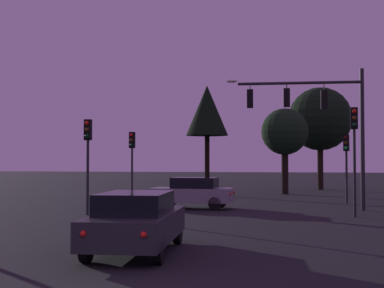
{
  "coord_description": "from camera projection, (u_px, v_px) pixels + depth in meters",
  "views": [
    {
      "loc": [
        2.74,
        -7.68,
        2.29
      ],
      "look_at": [
        -1.45,
        15.79,
        3.09
      ],
      "focal_mm": 49.57,
      "sensor_mm": 36.0,
      "label": 1
    }
  ],
  "objects": [
    {
      "name": "ground_plane",
      "position": [
        241.0,
        199.0,
        32.06
      ],
      "size": [
        168.0,
        168.0,
        0.0
      ],
      "primitive_type": "plane",
      "color": "black",
      "rests_on": "ground"
    },
    {
      "name": "traffic_signal_mast_arm",
      "position": [
        317.0,
        112.0,
        25.29
      ],
      "size": [
        6.53,
        0.6,
        6.71
      ],
      "color": "#232326",
      "rests_on": "ground"
    },
    {
      "name": "traffic_light_corner_left",
      "position": [
        88.0,
        147.0,
        22.84
      ],
      "size": [
        0.3,
        0.35,
        4.12
      ],
      "color": "#232326",
      "rests_on": "ground"
    },
    {
      "name": "traffic_light_corner_right",
      "position": [
        354.0,
        140.0,
        21.88
      ],
      "size": [
        0.32,
        0.36,
        4.54
      ],
      "color": "#232326",
      "rests_on": "ground"
    },
    {
      "name": "traffic_light_median",
      "position": [
        132.0,
        152.0,
        29.42
      ],
      "size": [
        0.32,
        0.36,
        3.95
      ],
      "color": "#232326",
      "rests_on": "ground"
    },
    {
      "name": "traffic_light_far_side",
      "position": [
        346.0,
        154.0,
        29.21
      ],
      "size": [
        0.36,
        0.38,
        3.78
      ],
      "color": "#232326",
      "rests_on": "ground"
    },
    {
      "name": "car_nearside_lane",
      "position": [
        136.0,
        221.0,
        13.36
      ],
      "size": [
        2.13,
        4.65,
        1.52
      ],
      "color": "#232328",
      "rests_on": "ground"
    },
    {
      "name": "car_crossing_left",
      "position": [
        193.0,
        192.0,
        25.92
      ],
      "size": [
        4.07,
        2.04,
        1.52
      ],
      "color": "gray",
      "rests_on": "ground"
    },
    {
      "name": "tree_behind_sign",
      "position": [
        320.0,
        119.0,
        43.37
      ],
      "size": [
        5.18,
        5.18,
        8.39
      ],
      "color": "black",
      "rests_on": "ground"
    },
    {
      "name": "tree_left_far",
      "position": [
        207.0,
        111.0,
        36.35
      ],
      "size": [
        2.89,
        2.89,
        7.55
      ],
      "color": "black",
      "rests_on": "ground"
    },
    {
      "name": "tree_center_horizon",
      "position": [
        285.0,
        132.0,
        37.43
      ],
      "size": [
        3.3,
        3.3,
        6.07
      ],
      "color": "black",
      "rests_on": "ground"
    }
  ]
}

